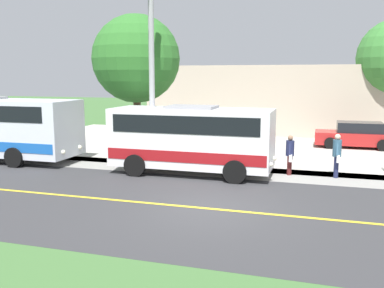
% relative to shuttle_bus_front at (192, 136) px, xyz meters
% --- Properties ---
extents(ground_plane, '(120.00, 120.00, 0.00)m').
position_rel_shuttle_bus_front_xyz_m(ground_plane, '(4.45, 1.87, -1.55)').
color(ground_plane, '#3D6633').
extents(road_surface, '(8.00, 100.00, 0.01)m').
position_rel_shuttle_bus_front_xyz_m(road_surface, '(4.45, 1.87, -1.55)').
color(road_surface, '#333335').
rests_on(road_surface, ground).
extents(sidewalk, '(2.40, 100.00, 0.01)m').
position_rel_shuttle_bus_front_xyz_m(sidewalk, '(-0.75, 1.87, -1.55)').
color(sidewalk, gray).
rests_on(sidewalk, ground).
extents(parking_lot_surface, '(14.00, 36.00, 0.01)m').
position_rel_shuttle_bus_front_xyz_m(parking_lot_surface, '(-7.95, 4.87, -1.55)').
color(parking_lot_surface, '#B2ADA3').
rests_on(parking_lot_surface, ground).
extents(road_centre_line, '(0.16, 100.00, 0.00)m').
position_rel_shuttle_bus_front_xyz_m(road_centre_line, '(4.45, 1.87, -1.54)').
color(road_centre_line, gold).
rests_on(road_centre_line, ground).
extents(shuttle_bus_front, '(2.56, 6.72, 2.82)m').
position_rel_shuttle_bus_front_xyz_m(shuttle_bus_front, '(0.00, 0.00, 0.00)').
color(shuttle_bus_front, white).
rests_on(shuttle_bus_front, ground).
extents(pedestrian_with_bags, '(0.72, 0.34, 1.75)m').
position_rel_shuttle_bus_front_xyz_m(pedestrian_with_bags, '(-1.00, 5.74, -0.61)').
color(pedestrian_with_bags, '#1E2347').
rests_on(pedestrian_with_bags, ground).
extents(pedestrian_waiting, '(0.72, 0.34, 1.63)m').
position_rel_shuttle_bus_front_xyz_m(pedestrian_waiting, '(-0.97, 3.92, -0.68)').
color(pedestrian_waiting, '#4C1919').
rests_on(pedestrian_waiting, ground).
extents(street_light_pole, '(1.97, 0.24, 8.29)m').
position_rel_shuttle_bus_front_xyz_m(street_light_pole, '(-0.43, -1.95, 3.00)').
color(street_light_pole, '#9E9EA3').
rests_on(street_light_pole, ground).
extents(parked_car_near, '(2.04, 4.41, 1.45)m').
position_rel_shuttle_bus_front_xyz_m(parked_car_near, '(-8.93, 7.06, -0.87)').
color(parked_car_near, '#A51E1E').
rests_on(parked_car_near, ground).
extents(tree_curbside, '(4.30, 4.30, 7.00)m').
position_rel_shuttle_bus_front_xyz_m(tree_curbside, '(-2.95, -3.74, 3.28)').
color(tree_curbside, '#4C3826').
rests_on(tree_curbside, ground).
extents(commercial_building, '(10.00, 16.47, 4.74)m').
position_rel_shuttle_bus_front_xyz_m(commercial_building, '(-16.95, 1.24, 0.81)').
color(commercial_building, '#B7A893').
rests_on(commercial_building, ground).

